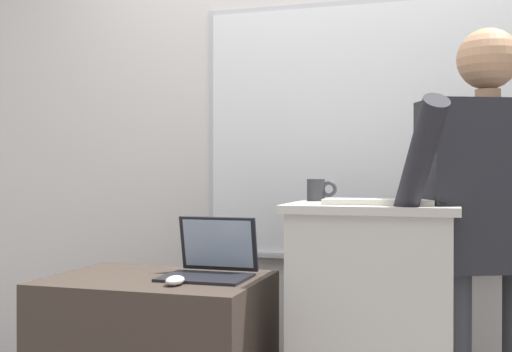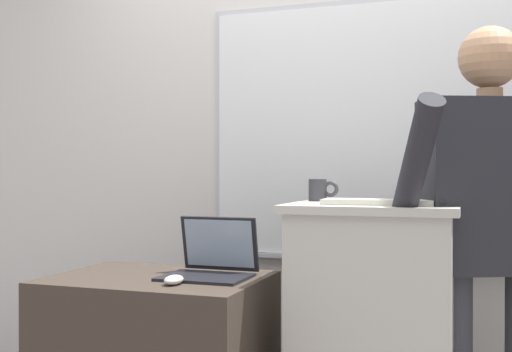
% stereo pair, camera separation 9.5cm
% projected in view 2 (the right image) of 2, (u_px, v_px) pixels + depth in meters
% --- Properties ---
extents(back_wall, '(6.40, 0.17, 2.77)m').
position_uv_depth(back_wall, '(331.00, 129.00, 3.11)').
color(back_wall, silver).
rests_on(back_wall, ground_plane).
extents(lectern_podium, '(0.62, 0.44, 1.06)m').
position_uv_depth(lectern_podium, '(372.00, 347.00, 2.35)').
color(lectern_podium, '#BCB7AD').
rests_on(lectern_podium, ground_plane).
extents(person_presenter, '(0.64, 0.69, 1.69)m').
position_uv_depth(person_presenter, '(489.00, 223.00, 2.27)').
color(person_presenter, '#333338').
rests_on(person_presenter, ground_plane).
extents(laptop, '(0.32, 0.29, 0.23)m').
position_uv_depth(laptop, '(213.00, 259.00, 2.48)').
color(laptop, black).
rests_on(laptop, side_desk).
extents(wireless_keyboard, '(0.39, 0.14, 0.02)m').
position_uv_depth(wireless_keyboard, '(378.00, 202.00, 2.28)').
color(wireless_keyboard, beige).
rests_on(wireless_keyboard, lectern_podium).
extents(computer_mouse_by_laptop, '(0.06, 0.10, 0.03)m').
position_uv_depth(computer_mouse_by_laptop, '(174.00, 280.00, 2.28)').
color(computer_mouse_by_laptop, silver).
rests_on(computer_mouse_by_laptop, side_desk).
extents(computer_mouse_by_keyboard, '(0.06, 0.10, 0.03)m').
position_uv_depth(computer_mouse_by_keyboard, '(441.00, 201.00, 2.19)').
color(computer_mouse_by_keyboard, black).
rests_on(computer_mouse_by_keyboard, lectern_podium).
extents(coffee_mug, '(0.12, 0.07, 0.09)m').
position_uv_depth(coffee_mug, '(319.00, 190.00, 2.57)').
color(coffee_mug, '#333338').
rests_on(coffee_mug, lectern_podium).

